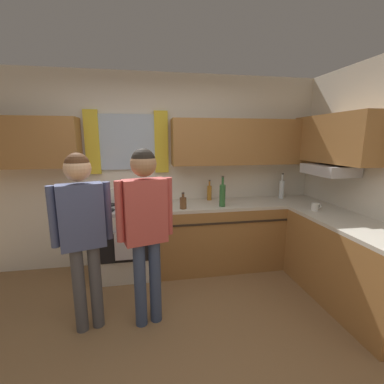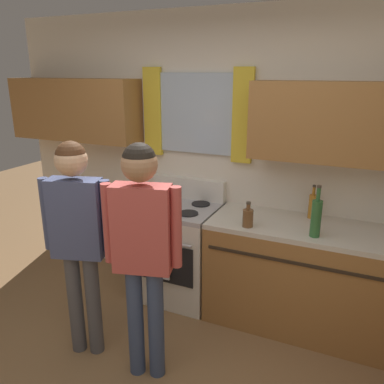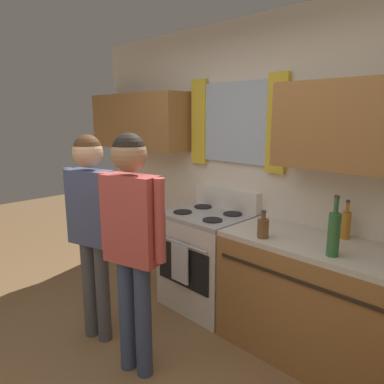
{
  "view_description": "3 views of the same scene",
  "coord_description": "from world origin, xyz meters",
  "px_view_note": "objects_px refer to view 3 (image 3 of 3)",
  "views": [
    {
      "loc": [
        -0.12,
        -1.8,
        1.75
      ],
      "look_at": [
        0.36,
        0.88,
        1.2
      ],
      "focal_mm": 24.69,
      "sensor_mm": 36.0,
      "label": 1
    },
    {
      "loc": [
        1.11,
        -1.46,
        2.08
      ],
      "look_at": [
        0.05,
        0.89,
        1.28
      ],
      "focal_mm": 36.57,
      "sensor_mm": 36.0,
      "label": 2
    },
    {
      "loc": [
        1.72,
        -0.79,
        1.78
      ],
      "look_at": [
        0.07,
        0.87,
        1.27
      ],
      "focal_mm": 33.54,
      "sensor_mm": 36.0,
      "label": 3
    }
  ],
  "objects_px": {
    "stove_oven": "(207,258)",
    "bottle_squat_brown": "(263,228)",
    "adult_left": "(92,215)",
    "bottle_wine_green": "(334,233)",
    "adult_in_plaid": "(132,229)",
    "bottle_oil_amber": "(346,224)"
  },
  "relations": [
    {
      "from": "bottle_wine_green",
      "to": "adult_in_plaid",
      "type": "bearing_deg",
      "value": -138.85
    },
    {
      "from": "stove_oven",
      "to": "adult_left",
      "type": "height_order",
      "value": "adult_left"
    },
    {
      "from": "stove_oven",
      "to": "bottle_squat_brown",
      "type": "height_order",
      "value": "bottle_squat_brown"
    },
    {
      "from": "bottle_wine_green",
      "to": "adult_in_plaid",
      "type": "height_order",
      "value": "adult_in_plaid"
    },
    {
      "from": "bottle_oil_amber",
      "to": "bottle_wine_green",
      "type": "xyz_separation_m",
      "value": [
        0.08,
        -0.38,
        0.04
      ]
    },
    {
      "from": "adult_left",
      "to": "bottle_wine_green",
      "type": "bearing_deg",
      "value": 28.74
    },
    {
      "from": "bottle_oil_amber",
      "to": "bottle_wine_green",
      "type": "height_order",
      "value": "bottle_wine_green"
    },
    {
      "from": "stove_oven",
      "to": "bottle_squat_brown",
      "type": "distance_m",
      "value": 0.91
    },
    {
      "from": "stove_oven",
      "to": "bottle_oil_amber",
      "type": "xyz_separation_m",
      "value": [
        1.16,
        0.2,
        0.54
      ]
    },
    {
      "from": "bottle_oil_amber",
      "to": "bottle_squat_brown",
      "type": "relative_size",
      "value": 1.4
    },
    {
      "from": "adult_left",
      "to": "bottle_squat_brown",
      "type": "bearing_deg",
      "value": 38.82
    },
    {
      "from": "stove_oven",
      "to": "adult_left",
      "type": "distance_m",
      "value": 1.19
    },
    {
      "from": "stove_oven",
      "to": "adult_in_plaid",
      "type": "height_order",
      "value": "adult_in_plaid"
    },
    {
      "from": "bottle_oil_amber",
      "to": "adult_left",
      "type": "xyz_separation_m",
      "value": [
        -1.44,
        -1.21,
        0.02
      ]
    },
    {
      "from": "stove_oven",
      "to": "bottle_wine_green",
      "type": "relative_size",
      "value": 2.79
    },
    {
      "from": "stove_oven",
      "to": "adult_in_plaid",
      "type": "relative_size",
      "value": 0.66
    },
    {
      "from": "bottle_wine_green",
      "to": "adult_left",
      "type": "distance_m",
      "value": 1.73
    },
    {
      "from": "stove_oven",
      "to": "bottle_squat_brown",
      "type": "relative_size",
      "value": 5.37
    },
    {
      "from": "adult_left",
      "to": "adult_in_plaid",
      "type": "relative_size",
      "value": 0.98
    },
    {
      "from": "bottle_oil_amber",
      "to": "adult_left",
      "type": "bearing_deg",
      "value": -139.84
    },
    {
      "from": "bottle_wine_green",
      "to": "adult_left",
      "type": "xyz_separation_m",
      "value": [
        -1.51,
        -0.83,
        -0.02
      ]
    },
    {
      "from": "adult_left",
      "to": "adult_in_plaid",
      "type": "distance_m",
      "value": 0.54
    }
  ]
}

